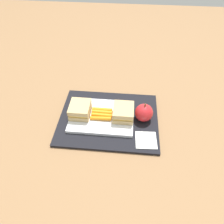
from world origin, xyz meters
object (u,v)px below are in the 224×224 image
food_tray (102,116)px  apple (144,113)px  sandwich_half_right (123,112)px  sandwich_half_left (80,109)px  carrot_sticks_bundle (102,114)px  paper_napkin (146,140)px

food_tray → apple: 0.15m
sandwich_half_right → sandwich_half_left: bearing=180.0°
sandwich_half_left → carrot_sticks_bundle: (0.08, 0.00, -0.01)m
sandwich_half_left → paper_napkin: size_ratio=1.14×
food_tray → sandwich_half_right: (0.08, 0.00, 0.03)m
apple → paper_napkin: apple is taller
sandwich_half_right → apple: bearing=5.2°
paper_napkin → food_tray: bearing=150.6°
food_tray → paper_napkin: bearing=-29.4°
carrot_sticks_bundle → apple: 0.15m
sandwich_half_left → sandwich_half_right: (0.16, 0.00, 0.00)m
sandwich_half_right → apple: apple is taller
food_tray → carrot_sticks_bundle: 0.01m
sandwich_half_left → carrot_sticks_bundle: size_ratio=1.04×
food_tray → apple: bearing=2.5°
food_tray → carrot_sticks_bundle: bearing=166.3°
food_tray → paper_napkin: 0.18m
carrot_sticks_bundle → apple: bearing=2.5°
sandwich_half_left → sandwich_half_right: same height
sandwich_half_right → carrot_sticks_bundle: size_ratio=1.04×
food_tray → sandwich_half_right: sandwich_half_right is taller
sandwich_half_left → paper_napkin: 0.26m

